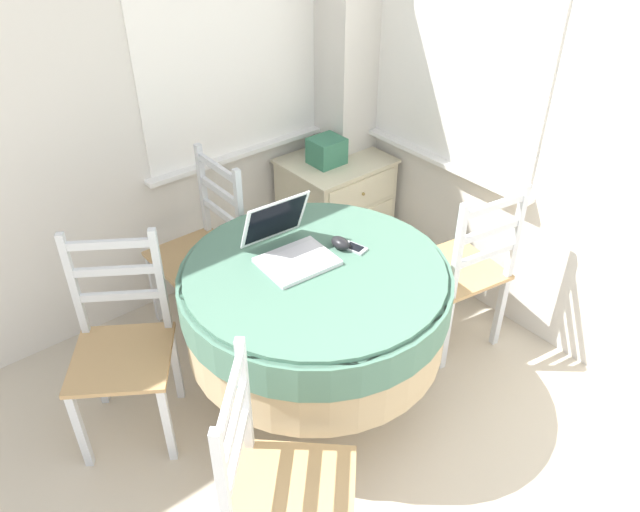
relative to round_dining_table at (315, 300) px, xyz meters
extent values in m
cube|color=white|center=(0.39, 1.18, 0.88)|extent=(1.10, 0.01, 1.42)
cube|color=white|center=(0.39, 1.15, 0.16)|extent=(1.18, 0.07, 0.02)
cube|color=white|center=(1.22, 0.35, 0.88)|extent=(0.01, 1.10, 1.42)
cube|color=white|center=(1.19, 0.35, 0.16)|extent=(0.07, 1.18, 0.02)
cube|color=silver|center=(1.08, 1.04, 0.67)|extent=(0.28, 0.28, 2.55)
cylinder|color=#4C3D2D|center=(0.00, 0.00, -0.59)|extent=(0.36, 0.36, 0.03)
cylinder|color=#4C3D2D|center=(0.00, 0.00, -0.21)|extent=(0.11, 0.11, 0.73)
cylinder|color=tan|center=(0.00, 0.00, -0.03)|extent=(1.14, 1.14, 0.37)
cylinder|color=#4C7560|center=(0.00, 0.00, 0.07)|extent=(1.17, 1.17, 0.16)
cylinder|color=#4C7560|center=(0.00, 0.00, 0.16)|extent=(1.11, 1.11, 0.02)
cube|color=silver|center=(-0.03, 0.08, 0.18)|extent=(0.32, 0.27, 0.02)
cube|color=silver|center=(-0.03, 0.09, 0.19)|extent=(0.28, 0.16, 0.00)
cube|color=silver|center=(-0.02, 0.25, 0.30)|extent=(0.31, 0.12, 0.23)
cube|color=black|center=(-0.02, 0.24, 0.31)|extent=(0.28, 0.10, 0.20)
ellipsoid|color=black|center=(0.18, 0.05, 0.20)|extent=(0.06, 0.10, 0.05)
cube|color=#B2B7BC|center=(0.23, 0.00, 0.18)|extent=(0.08, 0.12, 0.01)
cube|color=black|center=(0.23, 0.00, 0.18)|extent=(0.06, 0.08, 0.00)
cube|color=tan|center=(-0.13, 0.84, -0.16)|extent=(0.42, 0.42, 0.02)
cube|color=silver|center=(-0.31, 1.02, -0.39)|extent=(0.03, 0.03, 0.43)
cube|color=silver|center=(-0.31, 0.66, -0.39)|extent=(0.03, 0.03, 0.43)
cube|color=silver|center=(0.05, 1.02, -0.39)|extent=(0.03, 0.03, 0.43)
cube|color=silver|center=(0.05, 0.65, -0.39)|extent=(0.03, 0.03, 0.43)
cube|color=silver|center=(0.05, 1.02, 0.11)|extent=(0.03, 0.03, 0.51)
cube|color=silver|center=(0.05, 0.65, 0.11)|extent=(0.03, 0.03, 0.51)
cube|color=silver|center=(0.05, 0.84, 0.30)|extent=(0.03, 0.36, 0.04)
cube|color=silver|center=(0.05, 0.84, 0.17)|extent=(0.03, 0.36, 0.04)
cube|color=silver|center=(0.05, 0.84, 0.03)|extent=(0.03, 0.36, 0.04)
cube|color=tan|center=(0.84, -0.10, -0.16)|extent=(0.48, 0.48, 0.02)
cube|color=silver|center=(1.05, 0.05, -0.39)|extent=(0.04, 0.04, 0.43)
cube|color=silver|center=(0.69, 0.11, -0.39)|extent=(0.04, 0.04, 0.43)
cube|color=silver|center=(0.99, -0.31, -0.39)|extent=(0.04, 0.04, 0.43)
cube|color=silver|center=(0.63, -0.25, -0.39)|extent=(0.04, 0.04, 0.43)
cube|color=silver|center=(0.99, -0.31, 0.11)|extent=(0.04, 0.04, 0.51)
cube|color=silver|center=(0.63, -0.25, 0.11)|extent=(0.04, 0.04, 0.51)
cube|color=silver|center=(0.81, -0.28, 0.30)|extent=(0.36, 0.08, 0.04)
cube|color=silver|center=(0.81, -0.28, 0.17)|extent=(0.36, 0.08, 0.04)
cube|color=silver|center=(0.81, -0.28, 0.03)|extent=(0.36, 0.08, 0.04)
cube|color=tan|center=(-0.59, -0.61, -0.16)|extent=(0.59, 0.59, 0.02)
cube|color=silver|center=(-0.33, -0.60, -0.39)|extent=(0.05, 0.05, 0.43)
cube|color=silver|center=(-0.59, -0.35, -0.39)|extent=(0.05, 0.05, 0.43)
cube|color=silver|center=(-0.85, -0.61, 0.11)|extent=(0.05, 0.05, 0.51)
cube|color=silver|center=(-0.59, -0.35, 0.11)|extent=(0.05, 0.05, 0.51)
cube|color=silver|center=(-0.72, -0.48, 0.30)|extent=(0.27, 0.28, 0.04)
cube|color=silver|center=(-0.72, -0.48, 0.17)|extent=(0.27, 0.28, 0.04)
cube|color=silver|center=(-0.72, -0.48, 0.03)|extent=(0.27, 0.28, 0.04)
cube|color=tan|center=(-0.76, 0.38, -0.16)|extent=(0.58, 0.58, 0.02)
cube|color=silver|center=(-1.01, 0.33, -0.39)|extent=(0.05, 0.05, 0.43)
cube|color=silver|center=(-0.71, 0.12, -0.39)|extent=(0.05, 0.05, 0.43)
cube|color=silver|center=(-0.81, 0.63, -0.39)|extent=(0.05, 0.05, 0.43)
cube|color=silver|center=(-0.51, 0.42, -0.39)|extent=(0.05, 0.05, 0.43)
cube|color=silver|center=(-0.81, 0.63, 0.11)|extent=(0.04, 0.04, 0.51)
cube|color=silver|center=(-0.51, 0.42, 0.11)|extent=(0.04, 0.04, 0.51)
cube|color=silver|center=(-0.66, 0.53, 0.30)|extent=(0.31, 0.22, 0.04)
cube|color=silver|center=(-0.66, 0.53, 0.17)|extent=(0.31, 0.22, 0.04)
cube|color=silver|center=(-0.66, 0.53, 0.03)|extent=(0.31, 0.22, 0.04)
cube|color=beige|center=(0.89, 0.90, -0.28)|extent=(0.58, 0.48, 0.65)
cube|color=beige|center=(0.89, 0.90, 0.05)|extent=(0.60, 0.50, 0.02)
cube|color=beige|center=(0.89, 0.66, -0.07)|extent=(0.51, 0.01, 0.18)
sphere|color=olive|center=(0.89, 0.65, -0.07)|extent=(0.02, 0.02, 0.02)
cube|color=beige|center=(0.89, 0.66, -0.28)|extent=(0.51, 0.01, 0.18)
sphere|color=olive|center=(0.89, 0.65, -0.28)|extent=(0.02, 0.02, 0.02)
cube|color=beige|center=(0.89, 0.66, -0.50)|extent=(0.51, 0.01, 0.18)
sphere|color=olive|center=(0.89, 0.65, -0.50)|extent=(0.02, 0.02, 0.02)
cube|color=#387A5B|center=(0.82, 0.91, 0.14)|extent=(0.19, 0.17, 0.16)
camera|label=1|loc=(-1.33, -1.65, 1.71)|focal=35.00mm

